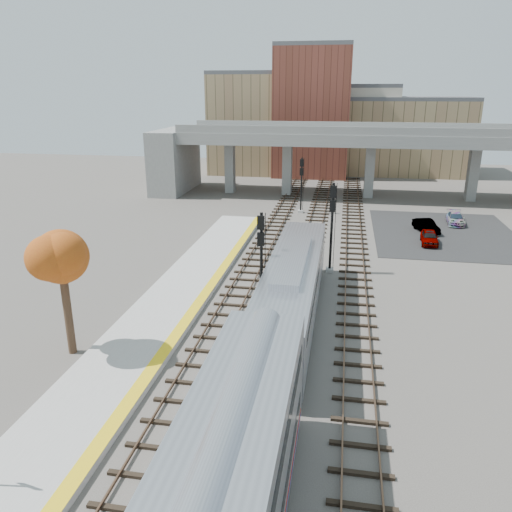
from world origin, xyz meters
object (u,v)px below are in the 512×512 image
(locomotive, at_px, (292,288))
(car_a, at_px, (429,237))
(signal_mast_mid, at_px, (331,229))
(signal_mast_far, at_px, (301,187))
(tree, at_px, (61,258))
(car_b, at_px, (426,226))
(signal_mast_near, at_px, (261,266))
(car_c, at_px, (455,218))

(locomotive, height_order, car_a, locomotive)
(signal_mast_mid, relative_size, signal_mast_far, 1.11)
(signal_mast_far, distance_m, tree, 36.27)
(locomotive, xyz_separation_m, car_b, (11.19, 22.76, -1.59))
(locomotive, xyz_separation_m, car_a, (10.91, 18.60, -1.60))
(signal_mast_far, bearing_deg, signal_mast_mid, -78.17)
(signal_mast_mid, xyz_separation_m, signal_mast_far, (-4.10, 19.58, -0.49))
(tree, relative_size, car_b, 1.90)
(locomotive, relative_size, signal_mast_near, 2.84)
(car_c, bearing_deg, car_b, -128.09)
(locomotive, relative_size, car_c, 4.58)
(car_a, distance_m, car_c, 8.92)
(car_a, bearing_deg, car_c, 68.44)
(locomotive, height_order, car_b, locomotive)
(tree, height_order, car_b, tree)
(car_c, bearing_deg, signal_mast_far, 176.48)
(locomotive, xyz_separation_m, signal_mast_near, (-2.10, 0.88, 0.98))
(signal_mast_far, relative_size, car_a, 1.71)
(car_a, relative_size, car_c, 0.90)
(locomotive, distance_m, signal_mast_near, 2.48)
(signal_mast_near, distance_m, car_c, 30.91)
(signal_mast_far, distance_m, car_c, 17.18)
(signal_mast_near, relative_size, signal_mast_far, 1.04)
(car_c, bearing_deg, signal_mast_near, -118.79)
(locomotive, height_order, signal_mast_near, signal_mast_near)
(locomotive, xyz_separation_m, signal_mast_far, (-2.10, 28.99, 0.78))
(tree, xyz_separation_m, car_c, (26.28, 32.59, -4.88))
(signal_mast_mid, distance_m, car_c, 21.64)
(tree, height_order, car_a, tree)
(signal_mast_near, height_order, car_c, signal_mast_near)
(signal_mast_mid, height_order, car_b, signal_mast_mid)
(car_a, xyz_separation_m, car_c, (3.85, 8.05, -0.03))
(signal_mast_near, bearing_deg, car_b, 58.73)
(car_a, bearing_deg, signal_mast_far, 145.33)
(signal_mast_mid, xyz_separation_m, car_c, (12.75, 17.24, -2.91))
(car_b, bearing_deg, signal_mast_mid, -141.65)
(signal_mast_far, xyz_separation_m, car_b, (13.29, -6.23, -2.38))
(signal_mast_near, xyz_separation_m, signal_mast_mid, (4.10, 8.54, 0.29))
(signal_mast_far, bearing_deg, car_b, -25.10)
(signal_mast_mid, distance_m, car_a, 13.11)
(signal_mast_mid, bearing_deg, locomotive, -102.00)
(signal_mast_near, height_order, car_b, signal_mast_near)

